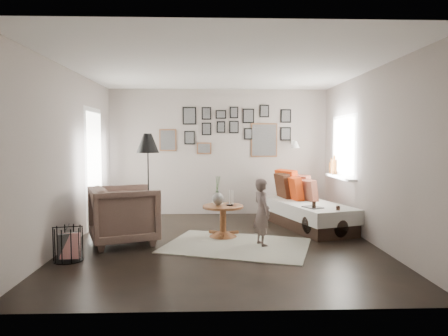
{
  "coord_description": "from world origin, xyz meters",
  "views": [
    {
      "loc": [
        -0.17,
        -5.91,
        1.55
      ],
      "look_at": [
        0.05,
        0.5,
        1.1
      ],
      "focal_mm": 32.0,
      "sensor_mm": 36.0,
      "label": 1
    }
  ],
  "objects_px": {
    "vase": "(218,196)",
    "magazine_basket": "(68,244)",
    "child": "(262,212)",
    "floor_lamp": "(148,147)",
    "armchair": "(124,215)",
    "demijohn_large": "(314,223)",
    "pedestal_table": "(223,222)",
    "demijohn_small": "(338,226)",
    "daybed": "(306,209)"
  },
  "relations": [
    {
      "from": "floor_lamp",
      "to": "demijohn_large",
      "type": "bearing_deg",
      "value": -13.75
    },
    {
      "from": "pedestal_table",
      "to": "magazine_basket",
      "type": "bearing_deg",
      "value": -149.65
    },
    {
      "from": "demijohn_small",
      "to": "child",
      "type": "bearing_deg",
      "value": -163.58
    },
    {
      "from": "floor_lamp",
      "to": "armchair",
      "type": "bearing_deg",
      "value": -102.8
    },
    {
      "from": "demijohn_large",
      "to": "demijohn_small",
      "type": "distance_m",
      "value": 0.37
    },
    {
      "from": "demijohn_large",
      "to": "vase",
      "type": "bearing_deg",
      "value": 177.82
    },
    {
      "from": "pedestal_table",
      "to": "armchair",
      "type": "xyz_separation_m",
      "value": [
        -1.5,
        -0.33,
        0.2
      ]
    },
    {
      "from": "floor_lamp",
      "to": "demijohn_large",
      "type": "height_order",
      "value": "floor_lamp"
    },
    {
      "from": "vase",
      "to": "magazine_basket",
      "type": "xyz_separation_m",
      "value": [
        -1.95,
        -1.21,
        -0.44
      ]
    },
    {
      "from": "demijohn_small",
      "to": "child",
      "type": "distance_m",
      "value": 1.33
    },
    {
      "from": "vase",
      "to": "floor_lamp",
      "type": "bearing_deg",
      "value": 153.04
    },
    {
      "from": "vase",
      "to": "demijohn_small",
      "type": "bearing_deg",
      "value": -5.41
    },
    {
      "from": "armchair",
      "to": "demijohn_small",
      "type": "bearing_deg",
      "value": -108.49
    },
    {
      "from": "floor_lamp",
      "to": "demijohn_small",
      "type": "bearing_deg",
      "value": -14.35
    },
    {
      "from": "pedestal_table",
      "to": "armchair",
      "type": "relative_size",
      "value": 0.68
    },
    {
      "from": "armchair",
      "to": "magazine_basket",
      "type": "relative_size",
      "value": 2.16
    },
    {
      "from": "vase",
      "to": "daybed",
      "type": "relative_size",
      "value": 0.22
    },
    {
      "from": "pedestal_table",
      "to": "child",
      "type": "xyz_separation_m",
      "value": [
        0.55,
        -0.53,
        0.26
      ]
    },
    {
      "from": "vase",
      "to": "magazine_basket",
      "type": "relative_size",
      "value": 1.05
    },
    {
      "from": "child",
      "to": "demijohn_small",
      "type": "bearing_deg",
      "value": -91.87
    },
    {
      "from": "vase",
      "to": "daybed",
      "type": "xyz_separation_m",
      "value": [
        1.6,
        0.72,
        -0.35
      ]
    },
    {
      "from": "floor_lamp",
      "to": "child",
      "type": "distance_m",
      "value": 2.36
    },
    {
      "from": "vase",
      "to": "child",
      "type": "height_order",
      "value": "child"
    },
    {
      "from": "vase",
      "to": "demijohn_large",
      "type": "relative_size",
      "value": 0.81
    },
    {
      "from": "armchair",
      "to": "magazine_basket",
      "type": "height_order",
      "value": "armchair"
    },
    {
      "from": "pedestal_table",
      "to": "demijohn_large",
      "type": "xyz_separation_m",
      "value": [
        1.45,
        -0.04,
        -0.02
      ]
    },
    {
      "from": "floor_lamp",
      "to": "demijohn_large",
      "type": "distance_m",
      "value": 3.06
    },
    {
      "from": "demijohn_small",
      "to": "floor_lamp",
      "type": "bearing_deg",
      "value": 165.65
    },
    {
      "from": "vase",
      "to": "magazine_basket",
      "type": "height_order",
      "value": "vase"
    },
    {
      "from": "demijohn_large",
      "to": "magazine_basket",
      "type": "bearing_deg",
      "value": -161.72
    },
    {
      "from": "floor_lamp",
      "to": "demijohn_small",
      "type": "xyz_separation_m",
      "value": [
        3.08,
        -0.79,
        -1.24
      ]
    },
    {
      "from": "demijohn_small",
      "to": "demijohn_large",
      "type": "bearing_deg",
      "value": 161.08
    },
    {
      "from": "armchair",
      "to": "magazine_basket",
      "type": "bearing_deg",
      "value": 126.78
    },
    {
      "from": "vase",
      "to": "magazine_basket",
      "type": "distance_m",
      "value": 2.33
    },
    {
      "from": "vase",
      "to": "floor_lamp",
      "type": "relative_size",
      "value": 0.28
    },
    {
      "from": "magazine_basket",
      "to": "child",
      "type": "xyz_separation_m",
      "value": [
        2.58,
        0.66,
        0.28
      ]
    },
    {
      "from": "daybed",
      "to": "child",
      "type": "relative_size",
      "value": 2.17
    },
    {
      "from": "demijohn_small",
      "to": "magazine_basket",
      "type": "bearing_deg",
      "value": -164.96
    },
    {
      "from": "demijohn_small",
      "to": "child",
      "type": "xyz_separation_m",
      "value": [
        -1.25,
        -0.37,
        0.3
      ]
    },
    {
      "from": "vase",
      "to": "child",
      "type": "distance_m",
      "value": 0.85
    },
    {
      "from": "magazine_basket",
      "to": "demijohn_large",
      "type": "xyz_separation_m",
      "value": [
        3.48,
        1.15,
        0.0
      ]
    },
    {
      "from": "floor_lamp",
      "to": "demijohn_small",
      "type": "relative_size",
      "value": 3.2
    },
    {
      "from": "pedestal_table",
      "to": "daybed",
      "type": "xyz_separation_m",
      "value": [
        1.52,
        0.74,
        0.07
      ]
    },
    {
      "from": "magazine_basket",
      "to": "demijohn_large",
      "type": "bearing_deg",
      "value": 18.28
    },
    {
      "from": "armchair",
      "to": "demijohn_large",
      "type": "distance_m",
      "value": 2.97
    },
    {
      "from": "pedestal_table",
      "to": "child",
      "type": "bearing_deg",
      "value": -43.44
    },
    {
      "from": "armchair",
      "to": "child",
      "type": "height_order",
      "value": "child"
    },
    {
      "from": "vase",
      "to": "armchair",
      "type": "xyz_separation_m",
      "value": [
        -1.42,
        -0.35,
        -0.22
      ]
    },
    {
      "from": "pedestal_table",
      "to": "daybed",
      "type": "height_order",
      "value": "daybed"
    },
    {
      "from": "child",
      "to": "vase",
      "type": "bearing_deg",
      "value": 31.05
    }
  ]
}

